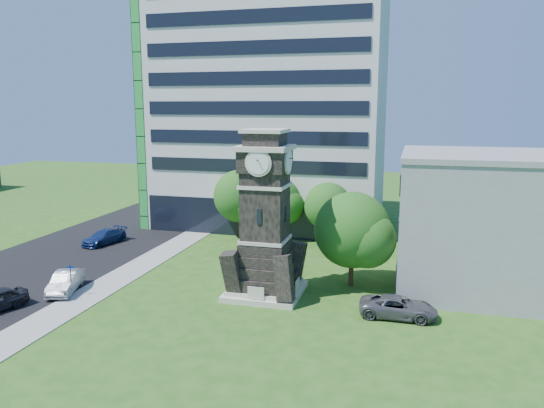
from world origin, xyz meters
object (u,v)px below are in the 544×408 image
(park_bench, at_px, (284,288))
(clock_tower, at_px, (265,225))
(car_east_lot, at_px, (398,307))
(car_street_north, at_px, (104,237))
(street_sign, at_px, (71,277))
(car_street_mid, at_px, (66,282))

(park_bench, bearing_deg, clock_tower, 165.90)
(clock_tower, bearing_deg, car_east_lot, -11.42)
(car_street_north, bearing_deg, clock_tower, -11.67)
(street_sign, bearing_deg, clock_tower, 4.54)
(car_street_mid, relative_size, park_bench, 2.52)
(park_bench, bearing_deg, street_sign, 177.85)
(park_bench, relative_size, street_sign, 0.77)
(clock_tower, height_order, park_bench, clock_tower)
(clock_tower, xyz_separation_m, car_east_lot, (9.74, -1.97, -4.57))
(car_street_north, xyz_separation_m, park_bench, (21.24, -9.46, -0.21))
(car_street_north, height_order, park_bench, car_street_north)
(clock_tower, bearing_deg, car_street_north, 154.21)
(car_east_lot, bearing_deg, car_street_north, 68.18)
(car_east_lot, distance_m, street_sign, 23.49)
(clock_tower, distance_m, car_street_north, 22.47)
(park_bench, height_order, street_sign, street_sign)
(car_street_north, xyz_separation_m, street_sign, (6.20, -13.90, 0.78))
(clock_tower, distance_m, park_bench, 4.99)
(clock_tower, xyz_separation_m, park_bench, (1.43, 0.11, -4.77))
(park_bench, bearing_deg, car_east_lot, -32.63)
(car_east_lot, bearing_deg, clock_tower, 78.09)
(car_street_mid, height_order, street_sign, street_sign)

